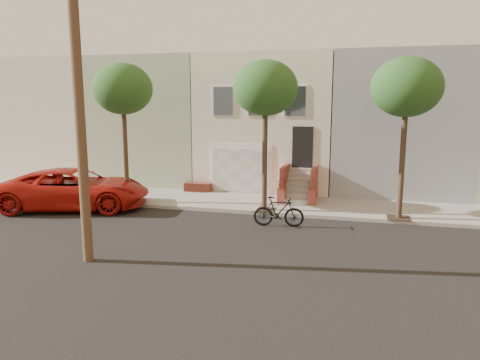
# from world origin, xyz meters

# --- Properties ---
(ground) EXTENTS (90.00, 90.00, 0.00)m
(ground) POSITION_xyz_m (0.00, 0.00, 0.00)
(ground) COLOR black
(ground) RESTS_ON ground
(sidewalk) EXTENTS (40.00, 3.70, 0.15)m
(sidewalk) POSITION_xyz_m (0.00, 5.35, 0.07)
(sidewalk) COLOR gray
(sidewalk) RESTS_ON ground
(house_row) EXTENTS (33.10, 11.70, 7.00)m
(house_row) POSITION_xyz_m (0.00, 11.19, 3.64)
(house_row) COLOR beige
(house_row) RESTS_ON sidewalk
(tree_left) EXTENTS (2.70, 2.57, 6.30)m
(tree_left) POSITION_xyz_m (-5.50, 3.90, 5.26)
(tree_left) COLOR #2D2116
(tree_left) RESTS_ON sidewalk
(tree_mid) EXTENTS (2.70, 2.57, 6.30)m
(tree_mid) POSITION_xyz_m (1.00, 3.90, 5.26)
(tree_mid) COLOR #2D2116
(tree_mid) RESTS_ON sidewalk
(tree_right) EXTENTS (2.70, 2.57, 6.30)m
(tree_right) POSITION_xyz_m (6.50, 3.90, 5.26)
(tree_right) COLOR #2D2116
(tree_right) RESTS_ON sidewalk
(pickup_truck) EXTENTS (7.07, 4.67, 1.80)m
(pickup_truck) POSITION_xyz_m (-7.37, 2.58, 0.90)
(pickup_truck) COLOR #B61910
(pickup_truck) RESTS_ON ground
(motorcycle) EXTENTS (1.99, 0.74, 1.17)m
(motorcycle) POSITION_xyz_m (1.95, 1.99, 0.58)
(motorcycle) COLOR black
(motorcycle) RESTS_ON ground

